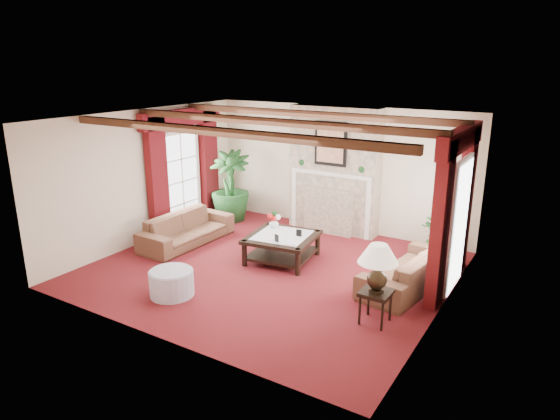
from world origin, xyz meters
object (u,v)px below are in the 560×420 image
Objects in this scene: ottoman at (172,283)px; potted_palm at (230,201)px; side_table at (375,307)px; sofa_left at (187,224)px; coffee_table at (282,248)px; sofa_right at (409,263)px.

potted_palm is at bearing 113.30° from ottoman.
sofa_left is at bearing 166.79° from side_table.
coffee_table is 2.43× the size of side_table.
ottoman is at bearing -116.87° from coffee_table.
potted_palm is (-4.68, 1.36, 0.05)m from sofa_right.
side_table is (2.34, -1.29, 0.00)m from coffee_table.
sofa_right reaches higher than coffee_table.
ottoman is (-3.11, -2.30, -0.21)m from sofa_right.
potted_palm is at bearing -97.58° from sofa_right.
coffee_table is 2.29m from ottoman.
sofa_right reaches higher than side_table.
potted_palm is (-0.18, 1.73, 0.05)m from sofa_left.
ottoman is at bearing -164.19° from side_table.
side_table is 0.70× the size of ottoman.
side_table is at bearing -30.79° from potted_palm.
potted_palm reaches higher than sofa_left.
ottoman is at bearing -142.65° from sofa_left.
ottoman is (1.39, -1.93, -0.20)m from sofa_left.
side_table is at bearing -101.70° from sofa_left.
sofa_left is 3.00× the size of ottoman.
coffee_table is at bearing -32.67° from potted_palm.
sofa_left reaches higher than coffee_table.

